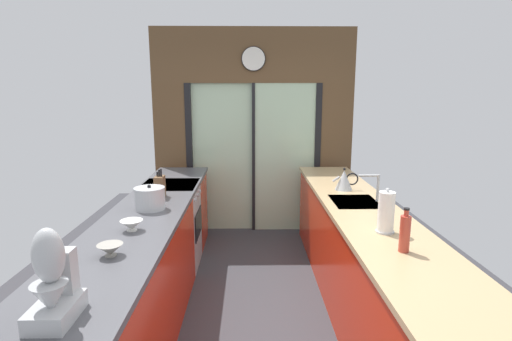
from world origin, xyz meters
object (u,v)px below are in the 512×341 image
at_px(oven_range, 171,226).
at_px(mixing_bowl_far, 132,225).
at_px(paper_towel_roll, 386,212).
at_px(stock_pot, 150,198).
at_px(soap_bottle, 405,233).
at_px(kettle, 344,180).
at_px(mixing_bowl_near, 110,250).
at_px(knife_block, 160,187).
at_px(stand_mixer, 53,285).

height_order(oven_range, mixing_bowl_far, mixing_bowl_far).
bearing_deg(paper_towel_roll, stock_pot, 161.76).
xyz_separation_m(mixing_bowl_far, paper_towel_roll, (1.78, -0.06, 0.10)).
bearing_deg(soap_bottle, stock_pot, 152.59).
xyz_separation_m(oven_range, paper_towel_roll, (1.80, -1.49, 0.61)).
relative_size(kettle, paper_towel_roll, 0.82).
relative_size(mixing_bowl_near, kettle, 0.58).
bearing_deg(kettle, soap_bottle, -90.09).
relative_size(knife_block, soap_bottle, 0.97).
distance_m(mixing_bowl_near, stand_mixer, 0.68).
bearing_deg(stock_pot, mixing_bowl_far, -90.00).
bearing_deg(soap_bottle, kettle, 89.91).
height_order(oven_range, mixing_bowl_near, mixing_bowl_near).
relative_size(mixing_bowl_near, stand_mixer, 0.36).
xyz_separation_m(knife_block, stand_mixer, (-0.00, -2.00, 0.06)).
relative_size(oven_range, stand_mixer, 2.19).
relative_size(knife_block, kettle, 1.03).
bearing_deg(paper_towel_roll, stand_mixer, -149.74).
distance_m(knife_block, stand_mixer, 2.00).
xyz_separation_m(mixing_bowl_far, stand_mixer, (0.00, -1.10, 0.12)).
relative_size(mixing_bowl_far, stand_mixer, 0.38).
bearing_deg(oven_range, soap_bottle, -45.38).
xyz_separation_m(stand_mixer, kettle, (1.78, 2.26, -0.06)).
bearing_deg(soap_bottle, paper_towel_roll, 90.00).
height_order(kettle, soap_bottle, soap_bottle).
relative_size(oven_range, knife_block, 3.41).
bearing_deg(oven_range, stock_pot, -88.83).
distance_m(stand_mixer, kettle, 2.88).
relative_size(stand_mixer, stock_pot, 1.65).
distance_m(mixing_bowl_far, kettle, 2.13).
bearing_deg(stock_pot, soap_bottle, -27.41).
xyz_separation_m(knife_block, soap_bottle, (1.78, -1.30, 0.02)).
height_order(knife_block, soap_bottle, soap_bottle).
bearing_deg(soap_bottle, stand_mixer, -158.48).
relative_size(knife_block, stand_mixer, 0.64).
relative_size(oven_range, mixing_bowl_near, 6.02).
bearing_deg(kettle, stock_pot, -160.52).
height_order(stand_mixer, kettle, stand_mixer).
distance_m(oven_range, stand_mixer, 2.60).
xyz_separation_m(mixing_bowl_near, paper_towel_roll, (1.78, 0.37, 0.10)).
distance_m(mixing_bowl_near, soap_bottle, 1.78).
distance_m(oven_range, mixing_bowl_far, 1.51).
bearing_deg(mixing_bowl_far, oven_range, 90.74).
xyz_separation_m(mixing_bowl_near, stand_mixer, (0.00, -0.67, 0.12)).
xyz_separation_m(oven_range, soap_bottle, (1.80, -1.82, 0.59)).
xyz_separation_m(stand_mixer, paper_towel_roll, (1.78, 1.04, -0.02)).
bearing_deg(mixing_bowl_near, stand_mixer, -90.00).
distance_m(mixing_bowl_far, paper_towel_roll, 1.78).
relative_size(oven_range, kettle, 3.50).
bearing_deg(mixing_bowl_far, mixing_bowl_near, -90.00).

